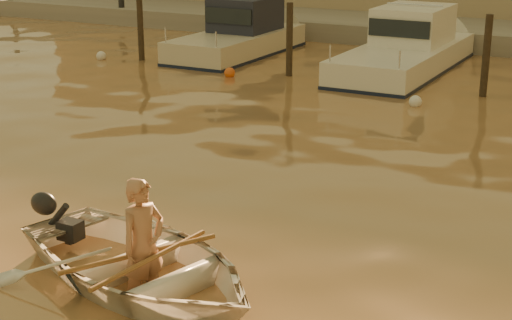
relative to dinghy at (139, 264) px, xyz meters
The scene contains 13 objects.
dinghy is the anchor object (origin of this frame).
person 0.29m from the dinghy, 15.47° to the right, with size 0.61×0.40×1.68m, color #A37151.
outboard_motor 1.50m from the dinghy, 164.53° to the left, with size 0.90×0.40×0.70m, color black, non-canonical shape.
oar_port 0.29m from the dinghy, 15.47° to the right, with size 0.06×0.06×2.10m, color brown.
oar_starboard 0.16m from the dinghy, 15.47° to the right, with size 0.06×0.06×2.10m, color brown.
moored_boat_1 16.01m from the dinghy, 115.33° to the left, with size 2.14×6.40×1.75m, color beige, non-canonical shape.
moored_boat_2 14.53m from the dinghy, 95.43° to the left, with size 2.27×7.62×1.75m, color silver, non-canonical shape.
piling_0 15.19m from the dinghy, 126.11° to the left, with size 0.18×0.18×2.20m, color #2D2319.
piling_1 12.90m from the dinghy, 107.83° to the left, with size 0.18×0.18×2.20m, color #2D2319.
piling_2 12.35m from the dinghy, 83.69° to the left, with size 0.18×0.18×2.20m, color #2D2319.
fender_a 15.53m from the dinghy, 130.65° to the left, with size 0.30×0.30×0.30m, color silver.
fender_b 12.58m from the dinghy, 115.10° to the left, with size 0.30×0.30×0.30m, color #D15318.
fender_c 10.51m from the dinghy, 88.95° to the left, with size 0.30×0.30×0.30m, color silver.
Camera 1 is at (3.81, -5.43, 4.36)m, focal length 55.00 mm.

